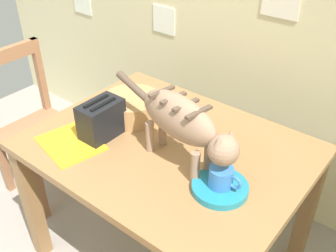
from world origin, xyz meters
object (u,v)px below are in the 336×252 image
Objects in this scene: saucer_bowl at (220,188)px; magazine at (71,143)px; wicker_basket at (132,106)px; wooden_chair_far at (36,128)px; cat at (183,122)px; coffee_mug at (222,177)px; dining_table at (168,160)px; book_stack at (139,100)px; toaster at (101,119)px.

saucer_bowl is 0.77× the size of magazine.
wooden_chair_far is at bearing -169.20° from wicker_basket.
cat is 2.41× the size of magazine.
coffee_mug is 0.48× the size of wicker_basket.
wooden_chair_far is (-0.64, 0.21, -0.30)m from magazine.
magazine is at bearing -142.27° from dining_table.
coffee_mug reaches higher than saucer_bowl.
dining_table is at bearing 162.56° from saucer_bowl.
dining_table is 0.44m from magazine.
dining_table is 1.01m from wooden_chair_far.
saucer_bowl reaches higher than magazine.
book_stack is at bearing 157.47° from coffee_mug.
magazine is at bearing -166.75° from saucer_bowl.
saucer_bowl is 1.62× the size of coffee_mug.
wooden_chair_far is (-0.70, 0.07, -0.38)m from toaster.
coffee_mug is at bearing 0.00° from saucer_bowl.
wooden_chair_far reaches higher than dining_table.
coffee_mug is 0.81× the size of book_stack.
wicker_basket is (-0.63, 0.18, -0.01)m from coffee_mug.
wicker_basket is (-0.42, 0.15, -0.15)m from cat.
magazine is 1.70× the size of book_stack.
magazine is (-0.68, -0.16, -0.07)m from coffee_mug.
magazine is at bearing -115.13° from toaster.
cat is (0.13, -0.07, 0.30)m from dining_table.
book_stack is at bearing 157.38° from saucer_bowl.
toaster is (0.06, 0.14, 0.08)m from magazine.
cat is at bearing 170.27° from coffee_mug.
saucer_bowl is at bearing -16.41° from wicker_basket.
saucer_bowl is 0.78× the size of wicker_basket.
wooden_chair_far is at bearing -176.76° from dining_table.
toaster is at bearing -88.31° from wicker_basket.
dining_table is at bearing 93.92° from wooden_chair_far.
magazine is 0.74m from wooden_chair_far.
magazine is at bearing -92.49° from book_stack.
cat is 0.29m from saucer_bowl.
magazine is 0.17m from toaster.
toaster is (-0.62, -0.02, 0.07)m from saucer_bowl.
coffee_mug reaches higher than magazine.
dining_table is 1.30× the size of wooden_chair_far.
cat reaches higher than saucer_bowl.
toaster is at bearing -155.29° from dining_table.
wooden_chair_far is at bearing 174.35° from magazine.
cat is 0.25m from coffee_mug.
saucer_bowl is 0.72m from book_stack.
toaster is at bearing -177.90° from coffee_mug.
book_stack reaches higher than dining_table.
cat is 0.55m from magazine.
coffee_mug is at bearing 2.10° from toaster.
coffee_mug is 0.62m from toaster.
book_stack is (-0.67, 0.28, -0.04)m from coffee_mug.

